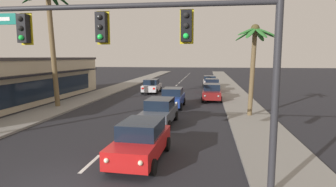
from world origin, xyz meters
TOP-DOWN VIEW (x-y plane):
  - sidewalk_right at (7.80, 20.00)m, footprint 3.20×110.00m
  - sidewalk_left at (-7.80, 20.00)m, footprint 3.20×110.00m
  - lane_markings at (0.44, 19.37)m, footprint 4.28×86.74m
  - traffic_signal_mast at (3.04, 0.29)m, footprint 10.77×0.41m
  - sedan_lead_at_stop_bar at (1.98, 2.87)m, footprint 2.10×4.51m
  - sedan_third_in_queue at (1.69, 9.19)m, footprint 2.10×4.51m
  - sedan_fifth_in_queue at (1.75, 15.50)m, footprint 2.00×4.47m
  - sedan_oncoming_far at (-2.00, 24.85)m, footprint 1.98×4.46m
  - sedan_parked_nearest_kerb at (5.30, 26.55)m, footprint 1.97×4.46m
  - sedan_parked_mid_kerb at (5.06, 31.96)m, footprint 2.08×4.50m
  - sedan_parked_far_kerb at (5.18, 19.84)m, footprint 2.00×4.47m
  - palm_left_second at (-8.40, 13.97)m, footprint 4.58×4.39m
  - palm_right_second at (7.98, 12.35)m, footprint 2.89×2.96m
  - storefront_strip_left at (-13.42, 15.07)m, footprint 7.30×25.42m

SIDE VIEW (x-z plane):
  - lane_markings at x=0.44m, z-range 0.00..0.01m
  - sidewalk_right at x=7.80m, z-range 0.00..0.14m
  - sidewalk_left at x=-7.80m, z-range 0.00..0.14m
  - sedan_lead_at_stop_bar at x=1.98m, z-range 0.01..1.69m
  - sedan_third_in_queue at x=1.69m, z-range 0.01..1.69m
  - sedan_fifth_in_queue at x=1.75m, z-range 0.01..1.69m
  - sedan_oncoming_far at x=-2.00m, z-range 0.01..1.69m
  - sedan_parked_nearest_kerb at x=5.30m, z-range 0.01..1.69m
  - sedan_parked_mid_kerb at x=5.06m, z-range 0.01..1.69m
  - sedan_parked_far_kerb at x=5.18m, z-range 0.01..1.69m
  - storefront_strip_left at x=-13.42m, z-range 0.00..4.32m
  - traffic_signal_mast at x=3.04m, z-range 1.46..8.18m
  - palm_right_second at x=7.98m, z-range 1.63..8.28m
  - palm_left_second at x=-8.40m, z-range 1.71..12.03m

